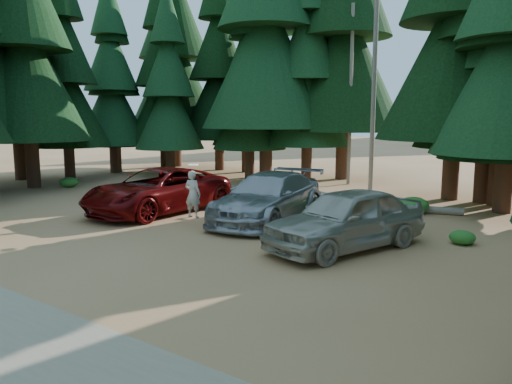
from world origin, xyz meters
TOP-DOWN VIEW (x-y plane):
  - ground at (0.00, 0.00)m, footprint 160.00×160.00m
  - forest_belt_north at (0.00, 15.00)m, footprint 36.00×7.00m
  - forest_belt_west at (-15.50, 4.00)m, footprint 6.00×22.00m
  - snag_front at (0.80, 14.50)m, footprint 0.24×0.24m
  - snag_back at (-1.20, 16.00)m, footprint 0.20×0.20m
  - red_pickup at (-3.67, 3.61)m, footprint 2.99×6.44m
  - silver_minivan_center at (0.90, 4.83)m, footprint 3.35×6.42m
  - silver_minivan_right at (4.99, 2.92)m, footprint 3.63×5.68m
  - frisbee_player at (-0.93, 2.73)m, footprint 0.69×0.52m
  - log_left at (0.22, 10.06)m, footprint 4.12×1.20m
  - log_mid at (0.85, 10.50)m, footprint 3.38×1.63m
  - log_right at (4.27, 9.58)m, footprint 4.68×1.42m
  - shrub_far_left at (-7.98, 9.73)m, footprint 1.01×1.01m
  - shrub_left at (-5.06, 8.67)m, footprint 0.81×0.81m
  - shrub_center_left at (-2.90, 8.04)m, footprint 1.15×1.15m
  - shrub_center_right at (3.62, 8.66)m, footprint 1.23×1.23m
  - shrub_right at (2.31, 7.55)m, footprint 1.03×1.03m
  - shrub_far_right at (4.78, 9.50)m, footprint 1.21×1.21m
  - shrub_edge_west at (-13.08, 5.77)m, footprint 1.00×1.00m
  - shrub_edge_east at (7.63, 5.50)m, footprint 0.77×0.77m

SIDE VIEW (x-z plane):
  - ground at x=0.00m, z-range 0.00..0.00m
  - forest_belt_north at x=0.00m, z-range -11.00..11.00m
  - forest_belt_west at x=-15.50m, z-range -11.00..11.00m
  - log_mid at x=0.85m, z-range 0.00..0.29m
  - log_left at x=0.22m, z-range 0.00..0.30m
  - log_right at x=4.27m, z-range 0.00..0.30m
  - shrub_edge_east at x=7.63m, z-range 0.00..0.42m
  - shrub_left at x=-5.06m, z-range 0.00..0.44m
  - shrub_edge_west at x=-13.08m, z-range 0.00..0.55m
  - shrub_far_left at x=-7.98m, z-range 0.00..0.56m
  - shrub_right at x=2.31m, z-range 0.00..0.57m
  - shrub_center_left at x=-2.90m, z-range 0.00..0.63m
  - shrub_far_right at x=4.78m, z-range 0.00..0.66m
  - shrub_center_right at x=3.62m, z-range 0.00..0.68m
  - silver_minivan_center at x=0.90m, z-range 0.00..1.78m
  - red_pickup at x=-3.67m, z-range 0.00..1.79m
  - silver_minivan_right at x=4.99m, z-range 0.00..1.80m
  - frisbee_player at x=-0.93m, z-range 0.15..2.08m
  - snag_back at x=-1.20m, z-range 0.00..10.00m
  - snag_front at x=0.80m, z-range 0.00..12.00m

